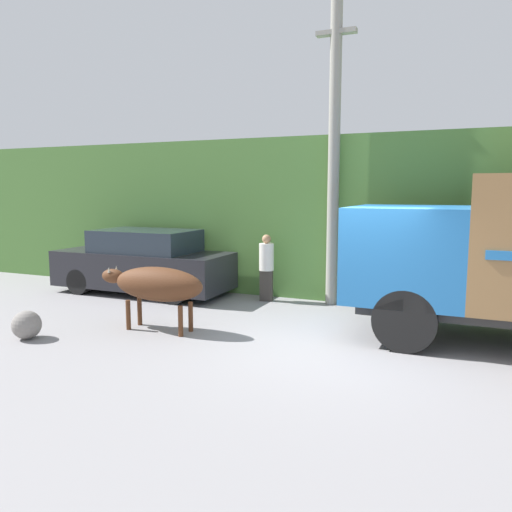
{
  "coord_description": "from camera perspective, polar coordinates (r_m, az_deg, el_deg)",
  "views": [
    {
      "loc": [
        1.85,
        -8.03,
        2.67
      ],
      "look_at": [
        -1.85,
        0.56,
        1.43
      ],
      "focal_mm": 35.0,
      "sensor_mm": 36.0,
      "label": 1
    }
  ],
  "objects": [
    {
      "name": "roadside_rock",
      "position": [
        9.96,
        -24.74,
        -7.16
      ],
      "size": [
        0.51,
        0.51,
        0.51
      ],
      "color": "gray",
      "rests_on": "ground_plane"
    },
    {
      "name": "brown_cow",
      "position": [
        9.65,
        -11.33,
        -3.2
      ],
      "size": [
        2.25,
        0.65,
        1.23
      ],
      "rotation": [
        0.0,
        0.0,
        0.15
      ],
      "color": "#512D19",
      "rests_on": "ground_plane"
    },
    {
      "name": "utility_pole",
      "position": [
        11.68,
        8.91,
        11.9
      ],
      "size": [
        0.9,
        0.26,
        6.94
      ],
      "color": "gray",
      "rests_on": "ground_plane"
    },
    {
      "name": "hillside_embankment",
      "position": [
        14.25,
        15.85,
        4.47
      ],
      "size": [
        32.0,
        5.23,
        3.94
      ],
      "color": "#4C7A38",
      "rests_on": "ground_plane"
    },
    {
      "name": "building_backdrop",
      "position": [
        14.33,
        -1.76,
        2.77
      ],
      "size": [
        5.72,
        2.7,
        2.92
      ],
      "color": "#C6B793",
      "rests_on": "ground_plane"
    },
    {
      "name": "parked_suv",
      "position": [
        13.19,
        -12.79,
        -0.77
      ],
      "size": [
        4.63,
        1.74,
        1.66
      ],
      "rotation": [
        0.0,
        0.0,
        -0.04
      ],
      "color": "#232328",
      "rests_on": "ground_plane"
    },
    {
      "name": "ground_plane",
      "position": [
        8.66,
        9.97,
        -10.5
      ],
      "size": [
        60.0,
        60.0,
        0.0
      ],
      "primitive_type": "plane",
      "color": "gray"
    },
    {
      "name": "pedestrian_on_hill",
      "position": [
        12.0,
        1.2,
        -1.03
      ],
      "size": [
        0.41,
        0.41,
        1.61
      ],
      "rotation": [
        0.0,
        0.0,
        3.32
      ],
      "color": "#38332D",
      "rests_on": "ground_plane"
    }
  ]
}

